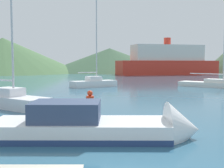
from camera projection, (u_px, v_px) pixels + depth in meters
The scene contains 8 objects.
motorboat_near at pixel (103, 128), 9.69m from camera, with size 7.19×2.09×1.94m.
sailboat_inner at pixel (10, 99), 16.47m from camera, with size 5.51×4.47×8.58m.
sailboat_middle at pixel (217, 84), 29.89m from camera, with size 7.51×6.63×7.82m.
sailboat_outer at pixel (94, 82), 30.48m from camera, with size 5.15×4.19×9.45m.
ferry_distant at pixel (167, 62), 62.11m from camera, with size 22.97×11.26×8.13m.
buoy_marker at pixel (90, 96), 19.93m from camera, with size 0.56×0.56×0.65m.
hill_central at pixel (3, 55), 74.75m from camera, with size 41.94×41.94×9.27m.
hill_east at pixel (110, 60), 81.44m from camera, with size 36.88×36.88×6.87m.
Camera 1 is at (-0.47, -4.59, 2.60)m, focal length 45.00 mm.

